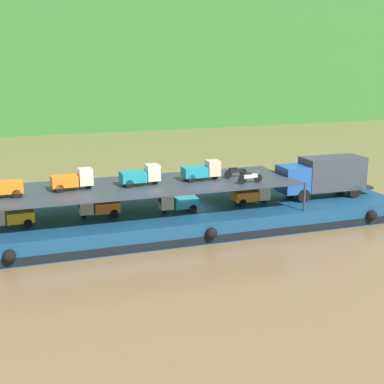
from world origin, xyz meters
The scene contains 15 objects.
ground_plane centered at (0.00, 0.00, 0.00)m, with size 400.00×400.00×0.00m, color brown.
hillside_far_bank centered at (0.00, 72.23, 20.05)m, with size 129.89×35.66×35.61m.
cargo_barge centered at (0.00, -0.03, 0.75)m, with size 31.62×8.36×1.50m.
covered_lorry centered at (10.83, -0.30, 3.19)m, with size 7.91×2.49×3.10m.
cargo_rack centered at (-3.80, 0.00, 3.44)m, with size 22.42×6.94×2.00m.
mini_truck_lower_stern centered at (-12.29, -0.34, 2.19)m, with size 2.78×1.28×1.38m.
mini_truck_lower_aft centered at (-6.58, 0.18, 2.19)m, with size 2.77×1.26×1.38m.
mini_truck_lower_mid centered at (-1.11, -0.48, 2.19)m, with size 2.80×1.30×1.38m.
mini_truck_lower_fore centered at (4.76, -0.28, 2.19)m, with size 2.77×1.26×1.38m.
mini_truck_upper_stern centered at (-12.81, -0.35, 4.19)m, with size 2.77×1.24×1.38m.
mini_truck_upper_mid centered at (-8.20, 0.21, 4.19)m, with size 2.76×1.24×1.38m.
mini_truck_upper_fore centered at (-3.60, 0.00, 4.19)m, with size 2.76×1.24×1.38m.
mini_truck_upper_bow centered at (0.94, 0.11, 4.19)m, with size 2.75×1.22×1.38m.
motorcycle_upper_port centered at (3.69, -2.08, 3.93)m, with size 1.90×0.55×0.87m.
motorcycle_upper_centre centered at (3.54, 0.00, 3.93)m, with size 1.90×0.55×0.87m.
Camera 1 is at (-13.30, -36.67, 12.04)m, focal length 52.61 mm.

